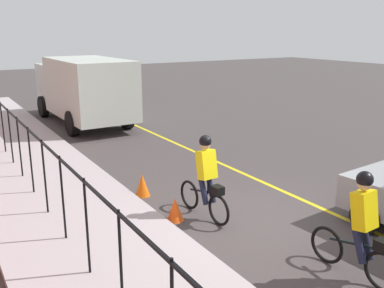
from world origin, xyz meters
name	(u,v)px	position (x,y,z in m)	size (l,w,h in m)	color
ground_plane	(258,219)	(0.00, 0.00, 0.00)	(80.00, 80.00, 0.00)	#433C3C
lane_line_centre	(311,204)	(0.00, -1.60, 0.00)	(36.00, 0.12, 0.01)	yellow
sidewalk	(106,259)	(0.00, 3.40, 0.07)	(40.00, 3.20, 0.15)	#ABA0A5
iron_fence	(61,181)	(1.00, 3.80, 1.29)	(22.02, 0.04, 1.60)	black
cyclist_lead	(206,178)	(0.65, 0.90, 0.91)	(1.71, 0.38, 1.83)	black
cyclist_follow	(361,227)	(-2.57, 0.09, 0.91)	(1.71, 0.38, 1.83)	black
box_truck_background	(83,88)	(11.30, 0.09, 1.55)	(6.74, 2.62, 2.78)	#B7C1B6
traffic_cone_near	(175,209)	(0.87, 1.53, 0.25)	(0.36, 0.36, 0.50)	#FA5816
traffic_cone_far	(142,185)	(2.50, 1.52, 0.27)	(0.36, 0.36, 0.55)	orange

